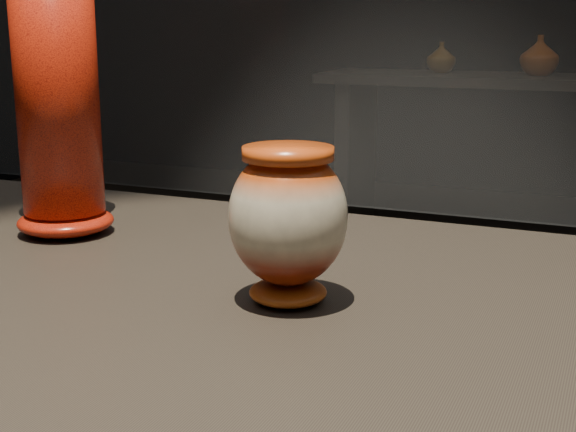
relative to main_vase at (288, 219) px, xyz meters
name	(u,v)px	position (x,y,z in m)	size (l,w,h in m)	color
main_vase	(288,219)	(0.00, 0.00, 0.00)	(0.13, 0.13, 0.15)	maroon
tall_vase	(57,87)	(-0.37, 0.13, 0.10)	(0.16, 0.16, 0.39)	red
back_shelf	(513,127)	(-0.27, 3.58, -0.35)	(2.00, 0.60, 0.90)	black
back_vase_left	(441,57)	(-0.67, 3.63, 0.00)	(0.15, 0.15, 0.16)	#9A5C16
back_vase_mid	(540,55)	(-0.16, 3.61, 0.02)	(0.19, 0.19, 0.20)	maroon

